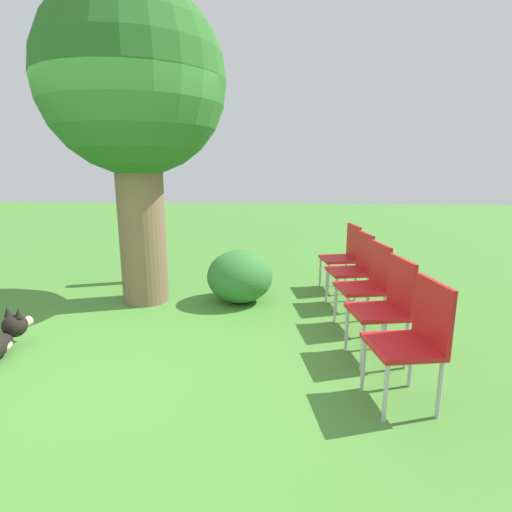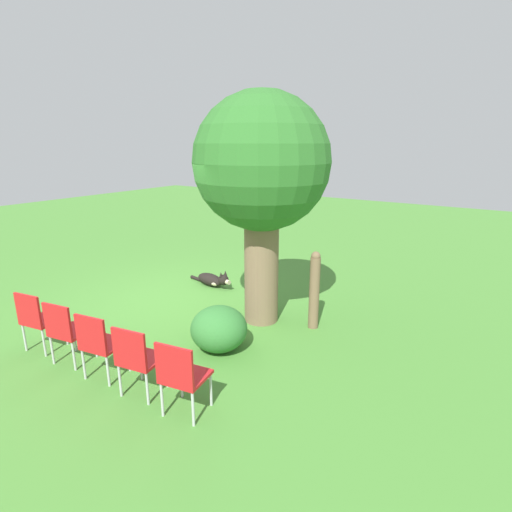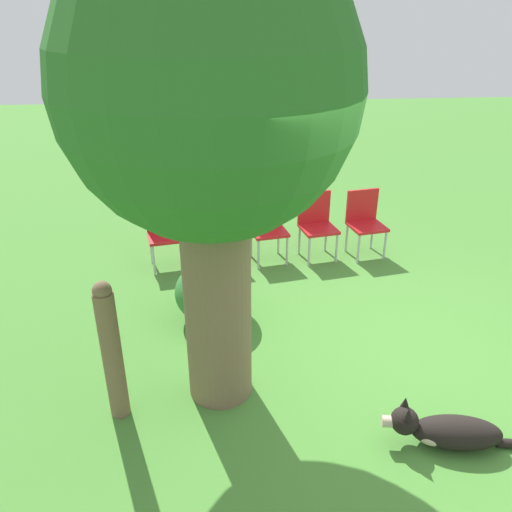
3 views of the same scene
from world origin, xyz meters
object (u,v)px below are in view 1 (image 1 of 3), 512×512
at_px(red_chair_4, 345,253).
at_px(oak_tree, 134,90).
at_px(red_chair_2, 368,281).
at_px(red_chair_0, 415,335).
at_px(red_chair_1, 387,303).
at_px(red_chair_3, 355,265).
at_px(fence_post, 149,238).

bearing_deg(red_chair_4, oak_tree, 3.88).
bearing_deg(red_chair_2, red_chair_0, 81.69).
bearing_deg(red_chair_1, red_chair_0, 81.69).
height_order(red_chair_0, red_chair_3, same).
distance_m(red_chair_1, red_chair_2, 0.65).
relative_size(oak_tree, red_chair_4, 4.08).
bearing_deg(fence_post, red_chair_3, -17.93).
bearing_deg(fence_post, red_chair_0, -45.77).
bearing_deg(red_chair_4, red_chair_3, 81.69).
height_order(fence_post, red_chair_1, fence_post).
distance_m(oak_tree, red_chair_3, 3.14).
distance_m(fence_post, red_chair_2, 3.11).
distance_m(fence_post, red_chair_3, 2.83).
relative_size(red_chair_0, red_chair_3, 1.00).
height_order(oak_tree, red_chair_0, oak_tree).
bearing_deg(red_chair_4, fence_post, -14.73).
xyz_separation_m(red_chair_0, red_chair_3, (-0.06, 1.95, 0.00)).
height_order(oak_tree, fence_post, oak_tree).
bearing_deg(red_chair_4, red_chair_0, 81.69).
relative_size(oak_tree, red_chair_0, 4.08).
relative_size(red_chair_0, red_chair_1, 1.00).
bearing_deg(red_chair_0, red_chair_2, -98.31).
xyz_separation_m(fence_post, red_chair_1, (2.73, -2.17, -0.13)).
bearing_deg(oak_tree, red_chair_4, 13.93).
height_order(oak_tree, red_chair_4, oak_tree).
distance_m(red_chair_1, red_chair_4, 1.96).
bearing_deg(fence_post, red_chair_2, -29.32).
xyz_separation_m(fence_post, red_chair_2, (2.71, -1.52, -0.13)).
distance_m(oak_tree, red_chair_4, 3.18).
xyz_separation_m(red_chair_2, red_chair_4, (-0.04, 1.30, 0.00)).
height_order(red_chair_0, red_chair_2, same).
bearing_deg(oak_tree, red_chair_0, -38.19).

